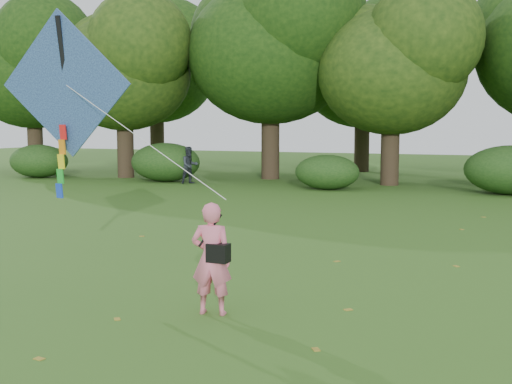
% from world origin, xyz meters
% --- Properties ---
extents(ground, '(100.00, 100.00, 0.00)m').
position_xyz_m(ground, '(0.00, 0.00, 0.00)').
color(ground, '#265114').
rests_on(ground, ground).
extents(man_kite_flyer, '(0.64, 0.49, 1.59)m').
position_xyz_m(man_kite_flyer, '(-0.66, -0.25, 0.79)').
color(man_kite_flyer, pink).
rests_on(man_kite_flyer, ground).
extents(bystander_left, '(1.00, 1.03, 1.67)m').
position_xyz_m(bystander_left, '(-10.40, 17.17, 0.83)').
color(bystander_left, '#272C34').
rests_on(bystander_left, ground).
extents(crossbody_bag, '(0.43, 0.20, 0.67)m').
position_xyz_m(crossbody_bag, '(-0.54, -0.28, 0.90)').
color(crossbody_bag, black).
rests_on(crossbody_bag, ground).
extents(flying_kite, '(4.92, 1.57, 3.25)m').
position_xyz_m(flying_kite, '(-4.05, 0.95, 3.30)').
color(flying_kite, '#296DB5').
rests_on(flying_kite, ground).
extents(tree_line, '(54.70, 15.30, 9.48)m').
position_xyz_m(tree_line, '(1.67, 22.88, 5.60)').
color(tree_line, '#3A2D1E').
rests_on(tree_line, ground).
extents(shrub_band, '(39.15, 3.22, 1.88)m').
position_xyz_m(shrub_band, '(-0.72, 17.60, 0.86)').
color(shrub_band, '#264919').
rests_on(shrub_band, ground).
extents(fallen_leaves, '(7.90, 13.91, 0.01)m').
position_xyz_m(fallen_leaves, '(-0.49, 2.62, 0.01)').
color(fallen_leaves, olive).
rests_on(fallen_leaves, ground).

